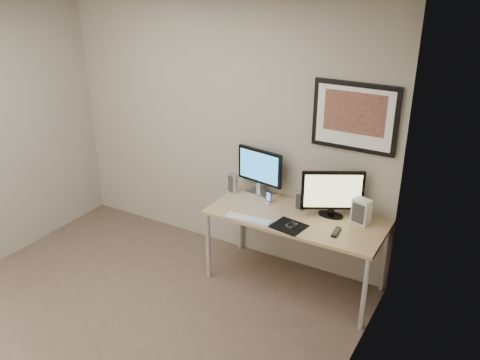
{
  "coord_description": "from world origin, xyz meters",
  "views": [
    {
      "loc": [
        2.58,
        -2.43,
        2.86
      ],
      "look_at": [
        0.55,
        1.1,
        1.08
      ],
      "focal_mm": 38.0,
      "sensor_mm": 36.0,
      "label": 1
    }
  ],
  "objects": [
    {
      "name": "floor",
      "position": [
        0.0,
        0.0,
        0.0
      ],
      "size": [
        3.6,
        3.6,
        0.0
      ],
      "primitive_type": "plane",
      "color": "brown",
      "rests_on": "ground"
    },
    {
      "name": "room",
      "position": [
        0.0,
        0.45,
        1.64
      ],
      "size": [
        3.6,
        3.6,
        3.6
      ],
      "color": "white",
      "rests_on": "ground"
    },
    {
      "name": "desk",
      "position": [
        1.0,
        1.35,
        0.66
      ],
      "size": [
        1.6,
        0.7,
        0.73
      ],
      "color": "olive",
      "rests_on": "floor"
    },
    {
      "name": "framed_art",
      "position": [
        1.35,
        1.68,
        1.62
      ],
      "size": [
        0.75,
        0.04,
        0.6
      ],
      "color": "black",
      "rests_on": "room"
    },
    {
      "name": "monitor_large",
      "position": [
        0.48,
        1.61,
        0.98
      ],
      "size": [
        0.5,
        0.2,
        0.46
      ],
      "rotation": [
        0.0,
        0.0,
        -0.16
      ],
      "color": "#B9B9BF",
      "rests_on": "desk"
    },
    {
      "name": "monitor_tv",
      "position": [
        1.27,
        1.5,
        0.96
      ],
      "size": [
        0.5,
        0.3,
        0.44
      ],
      "rotation": [
        0.0,
        0.0,
        0.5
      ],
      "color": "black",
      "rests_on": "desk"
    },
    {
      "name": "speaker_left",
      "position": [
        0.25,
        1.5,
        0.83
      ],
      "size": [
        0.1,
        0.1,
        0.2
      ],
      "primitive_type": "cylinder",
      "rotation": [
        0.0,
        0.0,
        -0.38
      ],
      "color": "#B9B9BF",
      "rests_on": "desk"
    },
    {
      "name": "speaker_right",
      "position": [
        0.97,
        1.49,
        0.82
      ],
      "size": [
        0.07,
        0.07,
        0.18
      ],
      "primitive_type": "cylinder",
      "rotation": [
        0.0,
        0.0,
        0.03
      ],
      "color": "#B9B9BF",
      "rests_on": "desk"
    },
    {
      "name": "phone_dock",
      "position": [
        0.66,
        1.46,
        0.79
      ],
      "size": [
        0.06,
        0.06,
        0.12
      ],
      "primitive_type": "cube",
      "rotation": [
        0.0,
        0.0,
        -0.17
      ],
      "color": "black",
      "rests_on": "desk"
    },
    {
      "name": "keyboard",
      "position": [
        0.66,
        1.07,
        0.74
      ],
      "size": [
        0.44,
        0.15,
        0.02
      ],
      "primitive_type": "cube",
      "rotation": [
        0.0,
        0.0,
        0.07
      ],
      "color": "silver",
      "rests_on": "desk"
    },
    {
      "name": "mousepad",
      "position": [
        1.02,
        1.13,
        0.73
      ],
      "size": [
        0.31,
        0.29,
        0.0
      ],
      "primitive_type": "cube",
      "rotation": [
        0.0,
        0.0,
        -0.15
      ],
      "color": "black",
      "rests_on": "desk"
    },
    {
      "name": "mouse",
      "position": [
        1.04,
        1.14,
        0.75
      ],
      "size": [
        0.08,
        0.11,
        0.03
      ],
      "primitive_type": "ellipsoid",
      "rotation": [
        0.0,
        0.0,
        -0.29
      ],
      "color": "black",
      "rests_on": "mousepad"
    },
    {
      "name": "remote",
      "position": [
        1.42,
        1.23,
        0.74
      ],
      "size": [
        0.06,
        0.17,
        0.02
      ],
      "primitive_type": "cube",
      "rotation": [
        0.0,
        0.0,
        0.09
      ],
      "color": "black",
      "rests_on": "desk"
    },
    {
      "name": "fan_unit",
      "position": [
        1.54,
        1.51,
        0.84
      ],
      "size": [
        0.17,
        0.14,
        0.23
      ],
      "primitive_type": "cube",
      "rotation": [
        0.0,
        0.0,
        -0.25
      ],
      "color": "silver",
      "rests_on": "desk"
    }
  ]
}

